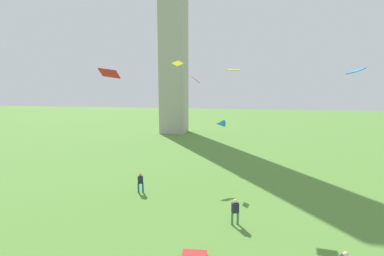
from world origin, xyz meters
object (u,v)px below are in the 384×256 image
kite_flying_1 (178,63)px  kite_flying_2 (233,70)px  person_1 (235,210)px  kite_flying_5 (220,124)px  kite_flying_7 (356,71)px  kite_flying_4 (196,80)px  person_2 (140,182)px  monument_obelisk (173,10)px  kite_flying_0 (109,73)px

kite_flying_1 → kite_flying_2: (6.81, -7.67, -1.29)m
person_1 → kite_flying_5: (-2.43, 14.52, 4.11)m
kite_flying_7 → kite_flying_4: bearing=112.4°
person_1 → kite_flying_7: (8.40, 4.41, 9.53)m
person_1 → person_2: (-8.58, 4.39, -0.03)m
person_2 → kite_flying_7: kite_flying_7 is taller
kite_flying_4 → kite_flying_7: (13.30, -7.38, 0.36)m
person_1 → kite_flying_5: kite_flying_5 is taller
monument_obelisk → kite_flying_1: 27.81m
monument_obelisk → kite_flying_0: 40.63m
kite_flying_4 → person_2: bearing=114.7°
kite_flying_0 → kite_flying_2: 10.44m
person_2 → kite_flying_7: size_ratio=1.24×
kite_flying_2 → kite_flying_4: 6.76m
person_2 → kite_flying_7: (16.97, 0.02, 9.56)m
kite_flying_4 → person_1: bearing=163.7°
kite_flying_2 → kite_flying_4: (-4.23, 5.23, -0.68)m
kite_flying_0 → monument_obelisk: bearing=98.2°
kite_flying_4 → kite_flying_5: bearing=-81.1°
monument_obelisk → kite_flying_0: bearing=-82.3°
kite_flying_1 → kite_flying_4: kite_flying_1 is taller
person_2 → kite_flying_5: 12.55m
kite_flying_5 → kite_flying_7: (10.83, -10.11, 5.43)m
kite_flying_7 → kite_flying_5: bearing=98.4°
kite_flying_0 → person_1: bearing=-2.3°
monument_obelisk → kite_flying_5: bearing=-63.5°
person_1 → kite_flying_2: bearing=72.6°
kite_flying_1 → kite_flying_7: size_ratio=0.92×
kite_flying_1 → kite_flying_4: size_ratio=1.10×
kite_flying_5 → kite_flying_7: bearing=70.9°
monument_obelisk → person_2: monument_obelisk is taller
kite_flying_2 → kite_flying_7: (9.07, -2.15, -0.32)m
monument_obelisk → kite_flying_0: size_ratio=34.65×
kite_flying_5 → kite_flying_1: bearing=-62.9°
monument_obelisk → kite_flying_1: size_ratio=37.27×
kite_flying_1 → kite_flying_7: bearing=-94.9°
monument_obelisk → kite_flying_4: (9.31, -26.32, -14.55)m
kite_flying_5 → kite_flying_7: size_ratio=0.97×
kite_flying_2 → kite_flying_7: 9.33m
person_1 → kite_flying_0: 13.07m
person_2 → kite_flying_0: size_ratio=1.25×
person_2 → kite_flying_5: bearing=43.1°
monument_obelisk → kite_flying_7: size_ratio=34.44×
person_1 → kite_flying_1: bearing=94.4°
kite_flying_5 → kite_flying_4: bearing=-18.3°
kite_flying_7 → person_1: bearing=169.2°
kite_flying_1 → kite_flying_2: size_ratio=1.07×
kite_flying_1 → monument_obelisk: bearing=42.6°
kite_flying_0 → kite_flying_1: bearing=83.8°
person_2 → kite_flying_2: (7.90, 2.17, 9.88)m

